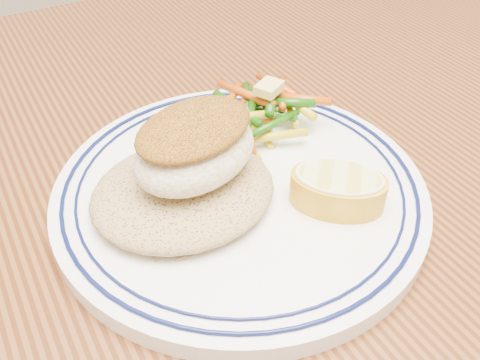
% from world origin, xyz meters
% --- Properties ---
extents(dining_table, '(1.50, 0.90, 0.75)m').
position_xyz_m(dining_table, '(0.00, 0.00, 0.65)').
color(dining_table, '#47220E').
rests_on(dining_table, ground).
extents(plate, '(0.28, 0.28, 0.02)m').
position_xyz_m(plate, '(0.05, 0.01, 0.76)').
color(plate, white).
rests_on(plate, dining_table).
extents(rice_pilaf, '(0.13, 0.12, 0.03)m').
position_xyz_m(rice_pilaf, '(0.01, 0.01, 0.78)').
color(rice_pilaf, '#9B7F4D').
rests_on(rice_pilaf, plate).
extents(fish_fillet, '(0.11, 0.10, 0.05)m').
position_xyz_m(fish_fillet, '(0.02, 0.02, 0.81)').
color(fish_fillet, '#F4EBC9').
rests_on(fish_fillet, rice_pilaf).
extents(vegetable_pile, '(0.11, 0.10, 0.03)m').
position_xyz_m(vegetable_pile, '(0.10, 0.07, 0.78)').
color(vegetable_pile, '#B44309').
rests_on(vegetable_pile, plate).
extents(butter_pat, '(0.03, 0.03, 0.01)m').
position_xyz_m(butter_pat, '(0.11, 0.07, 0.80)').
color(butter_pat, '#E1D56E').
rests_on(butter_pat, vegetable_pile).
extents(lemon_wedge, '(0.09, 0.09, 0.03)m').
position_xyz_m(lemon_wedge, '(0.10, -0.04, 0.78)').
color(lemon_wedge, gold).
rests_on(lemon_wedge, plate).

